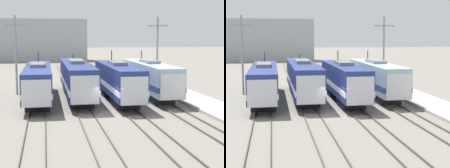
# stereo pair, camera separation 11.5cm
# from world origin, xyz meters

# --- Properties ---
(ground_plane) EXTENTS (400.00, 400.00, 0.00)m
(ground_plane) POSITION_xyz_m (0.00, 0.00, 0.00)
(ground_plane) COLOR slate
(rail_pair_far_left) EXTENTS (1.51, 120.00, 0.15)m
(rail_pair_far_left) POSITION_xyz_m (-6.43, 0.00, 0.07)
(rail_pair_far_left) COLOR #4C4238
(rail_pair_far_left) RESTS_ON ground_plane
(rail_pair_center_left) EXTENTS (1.51, 120.00, 0.15)m
(rail_pair_center_left) POSITION_xyz_m (-2.14, 0.00, 0.07)
(rail_pair_center_left) COLOR #4C4238
(rail_pair_center_left) RESTS_ON ground_plane
(rail_pair_center_right) EXTENTS (1.51, 120.00, 0.15)m
(rail_pair_center_right) POSITION_xyz_m (2.14, 0.00, 0.07)
(rail_pair_center_right) COLOR #4C4238
(rail_pair_center_right) RESTS_ON ground_plane
(rail_pair_far_right) EXTENTS (1.51, 120.00, 0.15)m
(rail_pair_far_right) POSITION_xyz_m (6.43, 0.00, 0.07)
(rail_pair_far_right) COLOR #4C4238
(rail_pair_far_right) RESTS_ON ground_plane
(locomotive_far_left) EXTENTS (2.83, 18.69, 5.18)m
(locomotive_far_left) POSITION_xyz_m (-6.43, 8.30, 2.13)
(locomotive_far_left) COLOR black
(locomotive_far_left) RESTS_ON ground_plane
(locomotive_center_left) EXTENTS (2.88, 19.60, 4.84)m
(locomotive_center_left) POSITION_xyz_m (-2.14, 9.35, 2.25)
(locomotive_center_left) COLOR black
(locomotive_center_left) RESTS_ON ground_plane
(locomotive_center_right) EXTENTS (2.77, 16.20, 5.41)m
(locomotive_center_right) POSITION_xyz_m (2.14, 6.42, 2.22)
(locomotive_center_right) COLOR black
(locomotive_center_right) RESTS_ON ground_plane
(locomotive_far_right) EXTENTS (2.80, 16.87, 5.27)m
(locomotive_far_right) POSITION_xyz_m (6.43, 8.78, 2.21)
(locomotive_far_right) COLOR #232326
(locomotive_far_right) RESTS_ON ground_plane
(catenary_tower_left) EXTENTS (2.68, 0.26, 9.53)m
(catenary_tower_left) POSITION_xyz_m (-9.08, 13.40, 5.12)
(catenary_tower_left) COLOR gray
(catenary_tower_left) RESTS_ON ground_plane
(catenary_tower_right) EXTENTS (2.68, 0.26, 9.53)m
(catenary_tower_right) POSITION_xyz_m (8.64, 13.40, 5.12)
(catenary_tower_right) COLOR gray
(catenary_tower_right) RESTS_ON ground_plane
(platform) EXTENTS (4.00, 120.00, 0.31)m
(platform) POSITION_xyz_m (10.48, 0.00, 0.15)
(platform) COLOR #A8A59E
(platform) RESTS_ON ground_plane
(depot_building) EXTENTS (37.90, 10.04, 11.80)m
(depot_building) POSITION_xyz_m (-12.88, 76.43, 5.90)
(depot_building) COLOR #9EA3A8
(depot_building) RESTS_ON ground_plane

